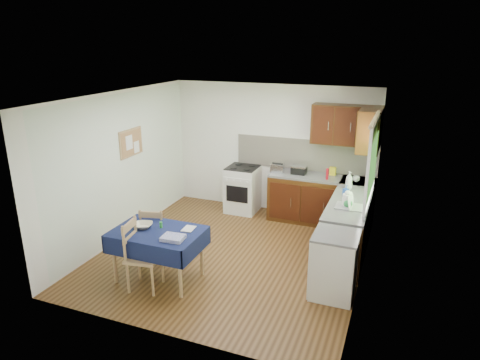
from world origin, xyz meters
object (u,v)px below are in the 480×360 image
at_px(dining_table, 158,238).
at_px(dish_rack, 350,206).
at_px(chair_far, 154,233).
at_px(chair_near, 141,253).
at_px(kettle, 347,199).
at_px(toaster, 277,168).
at_px(sandwich_press, 299,170).

relative_size(dining_table, dish_rack, 2.89).
height_order(chair_far, dish_rack, dish_rack).
xyz_separation_m(chair_near, kettle, (2.46, 1.80, 0.49)).
bearing_deg(chair_near, toaster, -27.34).
bearing_deg(chair_near, kettle, -63.12).
bearing_deg(dish_rack, sandwich_press, 133.00).
bearing_deg(chair_far, kettle, -173.24).
distance_m(dining_table, kettle, 2.83).
relative_size(dining_table, sandwich_press, 4.67).
relative_size(chair_far, chair_near, 0.90).
bearing_deg(kettle, toaster, 139.14).
relative_size(chair_far, toaster, 3.65).
bearing_deg(toaster, chair_far, -127.52).
height_order(dining_table, toaster, toaster).
height_order(chair_near, sandwich_press, sandwich_press).
distance_m(chair_near, sandwich_press, 3.47).
height_order(sandwich_press, dish_rack, dish_rack).
bearing_deg(dining_table, sandwich_press, 43.81).
xyz_separation_m(chair_far, dish_rack, (2.75, 1.04, 0.46)).
distance_m(chair_far, dish_rack, 2.98).
bearing_deg(chair_far, sandwich_press, -139.04).
distance_m(sandwich_press, dish_rack, 1.79).
bearing_deg(chair_far, chair_near, 93.05).
bearing_deg(dish_rack, kettle, 144.88).
height_order(chair_far, kettle, kettle).
bearing_deg(kettle, chair_far, -158.01).
distance_m(chair_far, kettle, 2.96).
bearing_deg(chair_near, dish_rack, -64.41).
distance_m(dining_table, dish_rack, 2.85).
bearing_deg(chair_far, dining_table, 112.61).
relative_size(sandwich_press, dish_rack, 0.62).
distance_m(toaster, dish_rack, 2.01).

